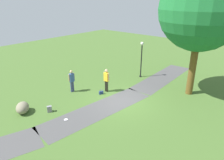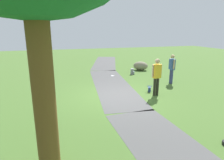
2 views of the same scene
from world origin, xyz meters
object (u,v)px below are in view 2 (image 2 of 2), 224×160
lawn_boulder (140,66)px  man_near_boulder (172,67)px  handbag_on_grass (149,89)px  backpack_by_boulder (132,72)px  woman_with_handbag (157,74)px  frisbee_on_grass (112,76)px

lawn_boulder → man_near_boulder: bearing=-178.6°
handbag_on_grass → backpack_by_boulder: 4.06m
lawn_boulder → man_near_boulder: size_ratio=0.79×
woman_with_handbag → backpack_by_boulder: bearing=-8.6°
handbag_on_grass → backpack_by_boulder: size_ratio=0.91×
woman_with_handbag → lawn_boulder: bearing=-18.0°
lawn_boulder → handbag_on_grass: lawn_boulder is taller
frisbee_on_grass → backpack_by_boulder: bearing=-86.9°
lawn_boulder → handbag_on_grass: 5.48m
man_near_boulder → woman_with_handbag: bearing=130.9°
man_near_boulder → backpack_by_boulder: size_ratio=4.30×
backpack_by_boulder → frisbee_on_grass: backpack_by_boulder is taller
woman_with_handbag → man_near_boulder: 2.61m
backpack_by_boulder → man_near_boulder: bearing=-156.3°
lawn_boulder → backpack_by_boulder: 1.65m
frisbee_on_grass → man_near_boulder: bearing=-135.3°
woman_with_handbag → handbag_on_grass: bearing=1.8°
man_near_boulder → handbag_on_grass: size_ratio=4.73×
man_near_boulder → frisbee_on_grass: (2.82, 2.79, -0.99)m
handbag_on_grass → frisbee_on_grass: bearing=11.6°
handbag_on_grass → backpack_by_boulder: (4.00, -0.72, 0.05)m
man_near_boulder → frisbee_on_grass: man_near_boulder is taller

